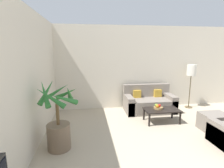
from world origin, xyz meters
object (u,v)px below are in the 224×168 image
apple_red (159,105)px  ottoman (214,122)px  fruit_bowl (158,108)px  apple_green (156,105)px  sofa_loveseat (149,103)px  coffee_table (162,111)px  orange_fruit (157,106)px  potted_palm (58,125)px  floor_lamp (191,72)px

apple_red → ottoman: size_ratio=0.13×
fruit_bowl → apple_red: (0.03, 0.01, 0.06)m
fruit_bowl → apple_green: size_ratio=3.01×
sofa_loveseat → fruit_bowl: bearing=-92.6°
apple_red → fruit_bowl: bearing=-170.4°
coffee_table → fruit_bowl: bearing=149.9°
apple_green → orange_fruit: (-0.00, -0.10, 0.00)m
sofa_loveseat → ottoman: bearing=-54.2°
potted_palm → apple_red: size_ratio=17.61×
sofa_loveseat → coffee_table: (0.04, -0.89, 0.03)m
sofa_loveseat → floor_lamp: size_ratio=1.06×
potted_palm → floor_lamp: (3.96, 2.02, 0.71)m
sofa_loveseat → apple_green: 0.82m
sofa_loveseat → fruit_bowl: 0.85m
fruit_bowl → apple_red: 0.07m
coffee_table → apple_red: apple_red is taller
apple_green → orange_fruit: size_ratio=0.98×
potted_palm → fruit_bowl: 2.66m
potted_palm → fruit_bowl: bearing=22.6°
potted_palm → floor_lamp: floor_lamp is taller
potted_palm → floor_lamp: size_ratio=0.95×
apple_red → orange_fruit: (-0.09, -0.06, 0.00)m
apple_red → orange_fruit: bearing=-144.5°
sofa_loveseat → orange_fruit: sofa_loveseat is taller
floor_lamp → apple_green: (-1.56, -0.96, -0.75)m
orange_fruit → sofa_loveseat: bearing=84.3°
coffee_table → apple_red: size_ratio=11.84×
coffee_table → orange_fruit: size_ratio=10.93×
sofa_loveseat → fruit_bowl: sofa_loveseat is taller
sofa_loveseat → apple_red: (-0.00, -0.83, 0.17)m
potted_palm → fruit_bowl: potted_palm is taller
potted_palm → ottoman: (3.59, 0.33, -0.29)m
floor_lamp → apple_green: size_ratio=17.49×
orange_fruit → ottoman: orange_fruit is taller
orange_fruit → ottoman: bearing=-28.0°
fruit_bowl → orange_fruit: 0.10m
apple_red → apple_green: (-0.08, 0.03, 0.00)m
fruit_bowl → ottoman: 1.35m
potted_palm → orange_fruit: bearing=21.9°
sofa_loveseat → ottoman: 1.89m
floor_lamp → potted_palm: bearing=-153.0°
potted_palm → apple_green: potted_palm is taller
fruit_bowl → orange_fruit: orange_fruit is taller
apple_red → apple_green: bearing=157.2°
orange_fruit → apple_red: bearing=35.5°
floor_lamp → apple_green: floor_lamp is taller
fruit_bowl → apple_green: 0.09m
coffee_table → orange_fruit: 0.20m
sofa_loveseat → apple_red: sofa_loveseat is taller
potted_palm → orange_fruit: (2.40, 0.96, -0.04)m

